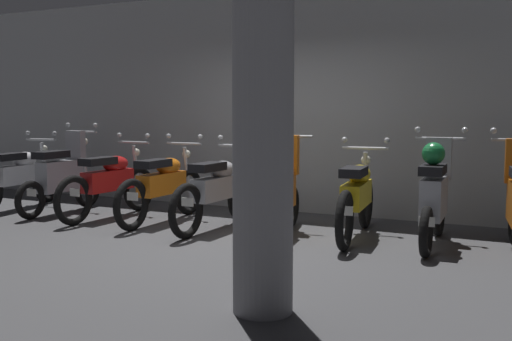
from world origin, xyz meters
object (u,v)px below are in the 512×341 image
Objects in this scene: motorbike_slot_2 at (109,182)px; motorbike_slot_3 at (163,185)px; support_pillar at (263,92)px; motorbike_slot_0 at (19,176)px; motorbike_slot_5 at (281,191)px; motorbike_slot_4 at (217,190)px; motorbike_slot_7 at (434,194)px; motorbike_slot_6 at (357,196)px; motorbike_slot_1 at (62,176)px.

motorbike_slot_2 and motorbike_slot_3 have the same top height.
support_pillar reaches higher than motorbike_slot_3.
motorbike_slot_5 is (4.33, -0.07, 0.03)m from motorbike_slot_0.
motorbike_slot_2 is at bearing 178.24° from motorbike_slot_4.
motorbike_slot_3 is at bearing 0.23° from motorbike_slot_0.
motorbike_slot_7 is (6.07, 0.13, 0.08)m from motorbike_slot_0.
motorbike_slot_7 reaches higher than motorbike_slot_3.
motorbike_slot_7 is at bearing 2.04° from motorbike_slot_3.
motorbike_slot_7 reaches higher than motorbike_slot_0.
support_pillar is at bearing -87.69° from motorbike_slot_6.
motorbike_slot_4 is at bearing -179.44° from motorbike_slot_5.
motorbike_slot_5 is at bearing -0.99° from motorbike_slot_2.
motorbike_slot_0 is 1.74m from motorbike_slot_2.
motorbike_slot_5 is (0.86, 0.01, 0.03)m from motorbike_slot_4.
motorbike_slot_1 is at bearing 178.62° from motorbike_slot_4.
motorbike_slot_2 is at bearing -0.61° from motorbike_slot_1.
motorbike_slot_1 is 0.87m from motorbike_slot_2.
motorbike_slot_0 is 1.00× the size of motorbike_slot_4.
motorbike_slot_3 is 0.87m from motorbike_slot_4.
support_pillar reaches higher than motorbike_slot_7.
motorbike_slot_5 is at bearing -173.28° from motorbike_slot_7.
motorbike_slot_4 is 0.61× the size of support_pillar.
motorbike_slot_4 is 1.00× the size of motorbike_slot_6.
motorbike_slot_5 is (3.46, -0.05, -0.00)m from motorbike_slot_1.
support_pillar is (2.71, -2.66, 1.12)m from motorbike_slot_3.
motorbike_slot_7 is (1.74, 0.20, 0.04)m from motorbike_slot_5.
motorbike_slot_3 is at bearing 0.90° from motorbike_slot_1.
motorbike_slot_1 is 0.52× the size of support_pillar.
support_pillar is at bearing -44.42° from motorbike_slot_3.
motorbike_slot_2 is 3.47m from motorbike_slot_6.
motorbike_slot_1 is 4.33m from motorbike_slot_6.
motorbike_slot_4 is at bearing -1.31° from motorbike_slot_0.
motorbike_slot_0 is 5.20m from motorbike_slot_6.
motorbike_slot_0 is at bearing -178.48° from motorbike_slot_6.
motorbike_slot_4 is at bearing -172.84° from motorbike_slot_6.
motorbike_slot_0 is 1.00× the size of motorbike_slot_3.
motorbike_slot_2 is at bearing -177.29° from motorbike_slot_6.
motorbike_slot_3 is at bearing -177.19° from motorbike_slot_6.
motorbike_slot_5 is 0.52× the size of support_pillar.
motorbike_slot_3 is (1.73, 0.03, -0.04)m from motorbike_slot_1.
motorbike_slot_5 reaches higher than motorbike_slot_3.
motorbike_slot_1 is at bearing 149.40° from support_pillar.
motorbike_slot_6 is 0.60× the size of support_pillar.
motorbike_slot_7 reaches higher than motorbike_slot_5.
support_pillar is (4.44, -2.63, 1.08)m from motorbike_slot_1.
motorbike_slot_0 is 3.47m from motorbike_slot_4.
motorbike_slot_3 is 2.60m from motorbike_slot_6.
support_pillar is at bearing -69.12° from motorbike_slot_5.
motorbike_slot_2 and motorbike_slot_4 have the same top height.
motorbike_slot_2 is 1.00× the size of motorbike_slot_6.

